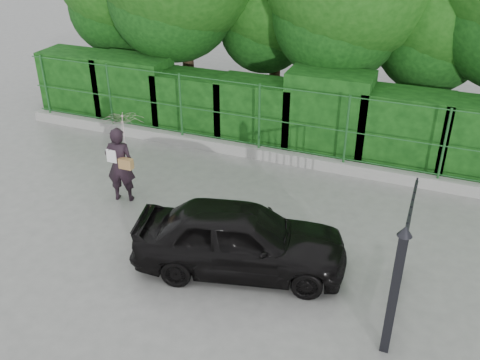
% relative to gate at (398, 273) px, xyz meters
% --- Properties ---
extents(ground, '(80.00, 80.00, 0.00)m').
position_rel_gate_xyz_m(ground, '(-4.60, 0.72, -1.19)').
color(ground, gray).
extents(kerb, '(14.00, 0.25, 0.30)m').
position_rel_gate_xyz_m(kerb, '(-4.60, 5.22, -1.04)').
color(kerb, '#9E9E99').
rests_on(kerb, ground).
extents(fence, '(14.13, 0.06, 1.80)m').
position_rel_gate_xyz_m(fence, '(-4.38, 5.22, 0.01)').
color(fence, '#1E5423').
rests_on(fence, kerb).
extents(hedge, '(14.20, 1.20, 2.30)m').
position_rel_gate_xyz_m(hedge, '(-4.56, 6.22, -0.18)').
color(hedge, black).
rests_on(hedge, ground).
extents(gate, '(0.22, 2.33, 2.36)m').
position_rel_gate_xyz_m(gate, '(0.00, 0.00, 0.00)').
color(gate, black).
rests_on(gate, ground).
extents(woman, '(1.02, 1.00, 2.15)m').
position_rel_gate_xyz_m(woman, '(-6.32, 2.04, 0.21)').
color(woman, black).
rests_on(woman, ground).
extents(car, '(4.27, 2.50, 1.36)m').
position_rel_gate_xyz_m(car, '(-2.91, 0.63, -0.51)').
color(car, black).
rests_on(car, ground).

